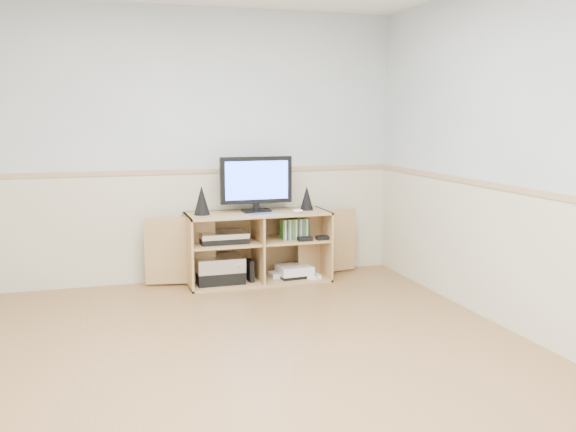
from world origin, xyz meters
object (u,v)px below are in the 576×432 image
(media_cabinet, at_px, (256,245))
(game_consoles, at_px, (293,272))
(monitor, at_px, (256,182))
(keyboard, at_px, (265,214))

(media_cabinet, distance_m, game_consoles, 0.43)
(monitor, bearing_deg, keyboard, -79.73)
(media_cabinet, distance_m, monitor, 0.60)
(monitor, xyz_separation_m, game_consoles, (0.34, -0.06, -0.86))
(monitor, bearing_deg, game_consoles, -10.23)
(media_cabinet, xyz_separation_m, keyboard, (0.03, -0.20, 0.32))
(media_cabinet, relative_size, game_consoles, 4.52)
(game_consoles, bearing_deg, keyboard, -157.18)
(monitor, bearing_deg, media_cabinet, 90.00)
(keyboard, bearing_deg, game_consoles, 10.97)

